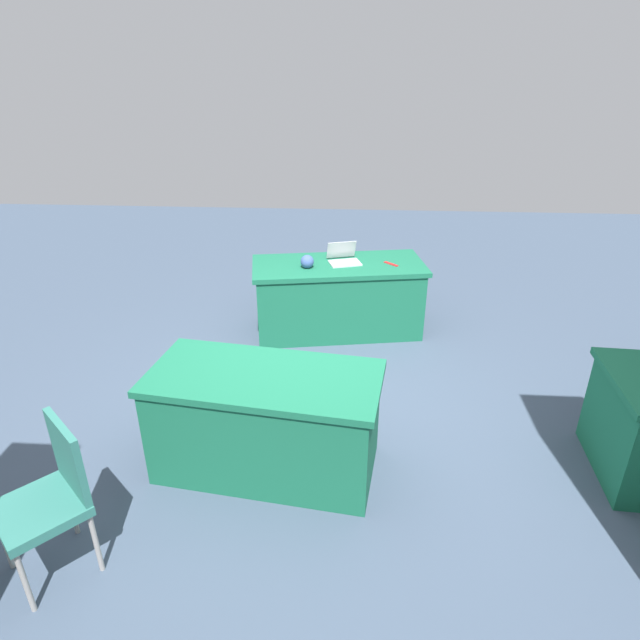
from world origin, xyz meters
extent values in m
plane|color=#3D4C60|center=(0.00, 0.00, 0.00)|extent=(14.40, 14.40, 0.00)
cube|color=#196647|center=(-0.15, -1.73, 0.75)|extent=(1.92, 1.08, 0.05)
cube|color=#196647|center=(-0.15, -1.73, 0.36)|extent=(1.85, 1.04, 0.73)
cube|color=#196647|center=(0.28, 0.54, 0.75)|extent=(1.69, 0.98, 0.05)
cube|color=#196647|center=(0.28, 0.54, 0.36)|extent=(1.62, 0.94, 0.73)
cylinder|color=#9E9993|center=(1.38, 1.79, 0.22)|extent=(0.03, 0.03, 0.43)
cylinder|color=#9E9993|center=(1.66, 1.53, 0.22)|extent=(0.03, 0.03, 0.43)
cylinder|color=#9E9993|center=(1.12, 1.51, 0.22)|extent=(0.03, 0.03, 0.43)
cylinder|color=#9E9993|center=(1.40, 1.25, 0.22)|extent=(0.03, 0.03, 0.43)
cube|color=#2D7066|center=(1.39, 1.52, 0.46)|extent=(0.62, 0.62, 0.06)
cube|color=#2D7066|center=(1.25, 1.38, 0.72)|extent=(0.33, 0.31, 0.45)
cube|color=silver|center=(-0.21, -1.74, 0.79)|extent=(0.37, 0.31, 0.02)
cube|color=#B7B7BC|center=(-0.17, -1.87, 0.89)|extent=(0.32, 0.17, 0.19)
sphere|color=#3F5999|center=(0.17, -1.58, 0.85)|extent=(0.14, 0.14, 0.14)
cube|color=red|center=(-0.70, -1.75, 0.78)|extent=(0.15, 0.15, 0.01)
camera|label=1|loc=(-0.30, 3.63, 2.70)|focal=30.06mm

